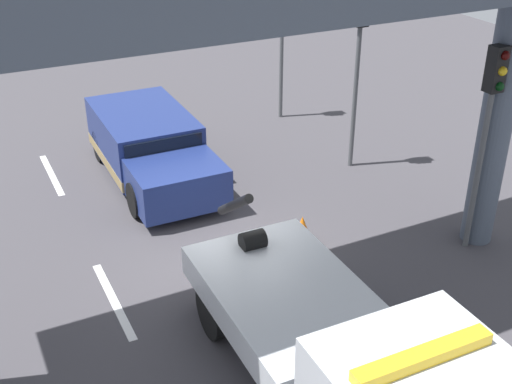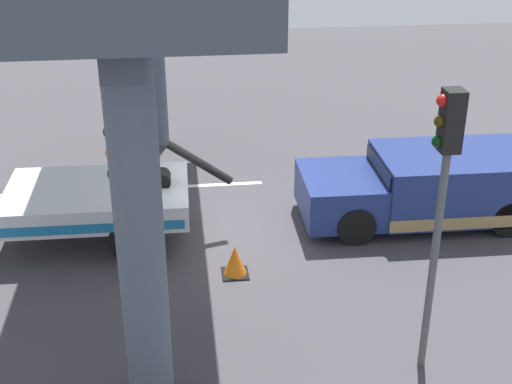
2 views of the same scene
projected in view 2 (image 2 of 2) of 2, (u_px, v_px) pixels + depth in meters
name	position (u px, v px, depth m)	size (l,w,h in m)	color
ground_plane	(217.00, 232.00, 15.75)	(60.00, 40.00, 0.10)	#423F44
lane_stripe_west	(439.00, 174.00, 18.51)	(2.60, 0.16, 0.01)	silver
lane_stripe_mid	(211.00, 185.00, 17.87)	(2.60, 0.16, 0.01)	silver
tow_truck_white	(3.00, 191.00, 14.75)	(7.27, 2.48, 2.46)	silver
towed_van_green	(428.00, 187.00, 15.90)	(5.22, 2.27, 1.58)	navy
traffic_light_far	(443.00, 176.00, 10.11)	(0.39, 0.32, 4.67)	#515456
traffic_light_mid	(127.00, 203.00, 9.71)	(0.39, 0.32, 4.41)	#515456
traffic_cone_orange	(235.00, 261.00, 13.93)	(0.53, 0.53, 0.63)	orange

